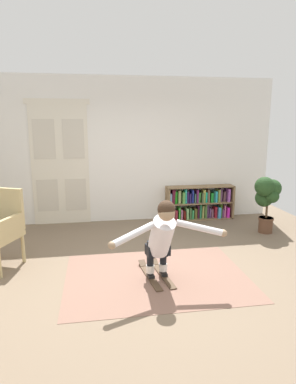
{
  "coord_description": "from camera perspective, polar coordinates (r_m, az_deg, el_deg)",
  "views": [
    {
      "loc": [
        -0.69,
        -4.08,
        2.02
      ],
      "look_at": [
        0.03,
        0.4,
        1.05
      ],
      "focal_mm": 30.77,
      "sensor_mm": 36.0,
      "label": 1
    }
  ],
  "objects": [
    {
      "name": "skis_pair",
      "position": [
        4.54,
        1.38,
        -14.03
      ],
      "size": [
        0.38,
        0.86,
        0.07
      ],
      "color": "#4B3725",
      "rests_on": "rug"
    },
    {
      "name": "back_wall",
      "position": [
        6.74,
        -3.32,
        7.2
      ],
      "size": [
        6.0,
        0.1,
        2.9
      ],
      "primitive_type": "cube",
      "color": "white",
      "rests_on": "ground"
    },
    {
      "name": "bookshelf",
      "position": [
        7.02,
        8.78,
        -1.98
      ],
      "size": [
        1.43,
        0.3,
        0.71
      ],
      "color": "olive",
      "rests_on": "ground"
    },
    {
      "name": "potted_plant",
      "position": [
        6.35,
        19.95,
        -0.67
      ],
      "size": [
        0.51,
        0.45,
        1.06
      ],
      "color": "brown",
      "rests_on": "ground"
    },
    {
      "name": "person_skier",
      "position": [
        4.1,
        2.42,
        -7.47
      ],
      "size": [
        1.45,
        0.74,
        1.05
      ],
      "color": "white",
      "rests_on": "skis_pair"
    },
    {
      "name": "rug",
      "position": [
        4.52,
        1.5,
        -14.41
      ],
      "size": [
        2.39,
        1.75,
        0.01
      ],
      "primitive_type": "cube",
      "color": "#7F5C4E",
      "rests_on": "ground"
    },
    {
      "name": "ground_plane",
      "position": [
        4.6,
        0.37,
        -13.95
      ],
      "size": [
        7.2,
        7.2,
        0.0
      ],
      "primitive_type": "plane",
      "color": "#725F4C"
    },
    {
      "name": "double_door",
      "position": [
        6.7,
        -14.97,
        4.9
      ],
      "size": [
        1.22,
        0.05,
        2.45
      ],
      "color": "silver",
      "rests_on": "ground"
    }
  ]
}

